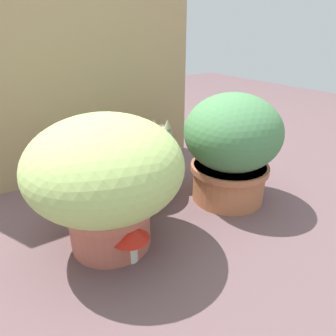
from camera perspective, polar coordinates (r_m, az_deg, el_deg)
The scene contains 6 objects.
ground_plane at distance 1.09m, azimuth -6.28°, elevation -12.36°, with size 6.00×6.00×0.00m, color brown.
cardboard_backdrop at distance 1.45m, azimuth -16.56°, elevation 16.86°, with size 1.16×0.03×0.96m, color tan.
grass_planter at distance 0.94m, azimuth -11.51°, elevation -1.28°, with size 0.47×0.47×0.43m.
leafy_planter at distance 1.22m, azimuth 11.74°, elevation 4.14°, with size 0.38×0.38×0.44m.
cat at distance 1.28m, azimuth -2.59°, elevation 0.03°, with size 0.36×0.30×0.32m.
mushroom_ornament_red at distance 0.93m, azimuth -7.12°, elevation -11.91°, with size 0.12×0.12×0.14m.
Camera 1 is at (-0.39, -0.78, 0.65)m, focal length 32.73 mm.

